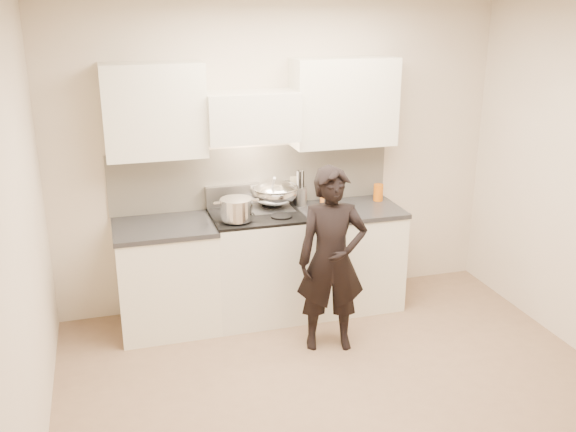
% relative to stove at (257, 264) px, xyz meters
% --- Properties ---
extents(ground_plane, '(4.00, 4.00, 0.00)m').
position_rel_stove_xyz_m(ground_plane, '(0.30, -1.42, -0.47)').
color(ground_plane, '#886B4F').
extents(room_shell, '(4.04, 3.54, 2.70)m').
position_rel_stove_xyz_m(room_shell, '(0.24, -1.05, 1.12)').
color(room_shell, beige).
rests_on(room_shell, ground).
extents(stove, '(0.76, 0.65, 0.96)m').
position_rel_stove_xyz_m(stove, '(0.00, 0.00, 0.00)').
color(stove, silver).
rests_on(stove, ground).
extents(counter_right, '(0.92, 0.67, 0.92)m').
position_rel_stove_xyz_m(counter_right, '(0.83, 0.00, -0.01)').
color(counter_right, silver).
rests_on(counter_right, ground).
extents(counter_left, '(0.82, 0.67, 0.92)m').
position_rel_stove_xyz_m(counter_left, '(-0.78, 0.00, -0.01)').
color(counter_left, silver).
rests_on(counter_left, ground).
extents(wok, '(0.42, 0.52, 0.34)m').
position_rel_stove_xyz_m(wok, '(0.20, 0.14, 0.60)').
color(wok, silver).
rests_on(wok, stove).
extents(stock_pot, '(0.37, 0.27, 0.18)m').
position_rel_stove_xyz_m(stock_pot, '(-0.20, -0.14, 0.57)').
color(stock_pot, silver).
rests_on(stock_pot, stove).
extents(utensil_crock, '(0.12, 0.12, 0.31)m').
position_rel_stove_xyz_m(utensil_crock, '(0.45, 0.19, 0.54)').
color(utensil_crock, '#B4B4B4').
rests_on(utensil_crock, counter_right).
extents(spice_jar, '(0.04, 0.04, 0.09)m').
position_rel_stove_xyz_m(spice_jar, '(0.66, 0.21, 0.49)').
color(spice_jar, orange).
rests_on(spice_jar, counter_right).
extents(oil_glass, '(0.09, 0.09, 0.15)m').
position_rel_stove_xyz_m(oil_glass, '(1.18, 0.12, 0.52)').
color(oil_glass, '#CA5F0D').
rests_on(oil_glass, counter_right).
extents(person, '(0.61, 0.46, 1.49)m').
position_rel_stove_xyz_m(person, '(0.43, -0.69, 0.27)').
color(person, black).
rests_on(person, ground).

